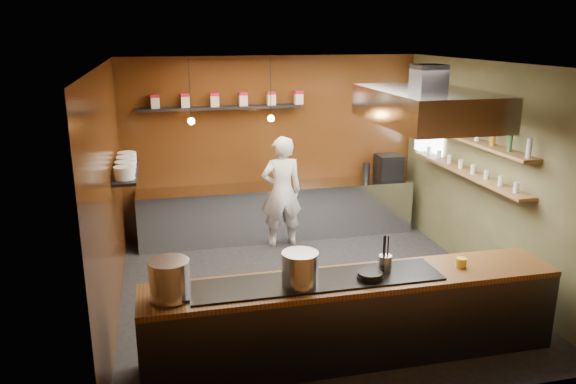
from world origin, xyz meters
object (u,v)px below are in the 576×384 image
object	(u,v)px
stockpot_large	(170,279)
stockpot_small	(300,269)
chef	(282,192)
espresso_machine	(389,167)
extractor_hood	(427,106)

from	to	relation	value
stockpot_large	stockpot_small	distance (m)	1.27
stockpot_small	chef	distance (m)	3.51
stockpot_small	espresso_machine	distance (m)	4.67
chef	stockpot_small	bearing A→B (deg)	77.95
extractor_hood	stockpot_small	bearing A→B (deg)	-146.23
stockpot_large	espresso_machine	size ratio (longest dim) A/B	0.94
stockpot_large	espresso_machine	xyz separation A→B (m)	(3.86, 3.88, -0.02)
chef	stockpot_large	bearing A→B (deg)	59.30
chef	espresso_machine	bearing A→B (deg)	-170.16
extractor_hood	espresso_machine	distance (m)	3.04
stockpot_large	extractor_hood	bearing A→B (deg)	21.75
extractor_hood	espresso_machine	bearing A→B (deg)	75.22
espresso_machine	chef	size ratio (longest dim) A/B	0.23
espresso_machine	chef	bearing A→B (deg)	-168.80
extractor_hood	stockpot_small	xyz separation A→B (m)	(-1.90, -1.27, -1.39)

